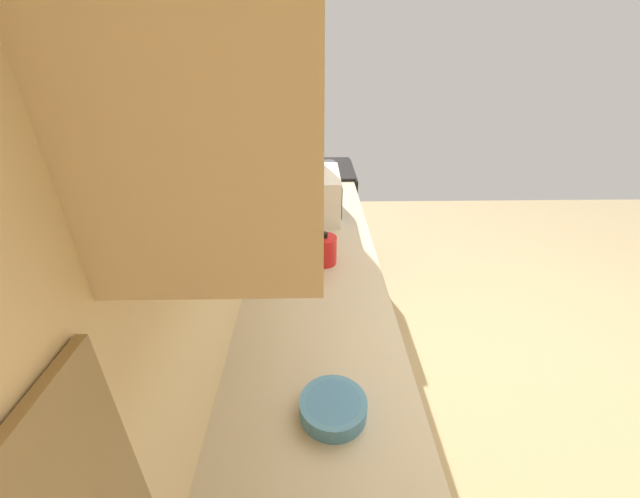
{
  "coord_description": "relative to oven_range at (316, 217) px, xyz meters",
  "views": [
    {
      "loc": [
        -1.64,
        1.39,
        1.84
      ],
      "look_at": [
        -0.67,
        1.37,
        1.31
      ],
      "focal_mm": 20.96,
      "sensor_mm": 36.0,
      "label": 1
    }
  ],
  "objects": [
    {
      "name": "microwave",
      "position": [
        -0.95,
        0.04,
        0.57
      ],
      "size": [
        0.45,
        0.36,
        0.26
      ],
      "color": "white",
      "rests_on": "counter_run"
    },
    {
      "name": "bowl",
      "position": [
        -2.39,
        -0.03,
        0.47
      ],
      "size": [
        0.19,
        0.19,
        0.05
      ],
      "color": "#4C8CBF",
      "rests_on": "counter_run"
    },
    {
      "name": "oven_range",
      "position": [
        0.0,
        0.0,
        0.0
      ],
      "size": [
        0.66,
        0.66,
        1.09
      ],
      "color": "black",
      "rests_on": "ground_plane"
    },
    {
      "name": "kettle",
      "position": [
        -1.54,
        -0.03,
        0.51
      ],
      "size": [
        0.16,
        0.12,
        0.16
      ],
      "color": "red",
      "rests_on": "counter_run"
    },
    {
      "name": "wall_back",
      "position": [
        -1.46,
        0.39,
        0.95
      ],
      "size": [
        3.9,
        0.12,
        2.83
      ],
      "primitive_type": "cube",
      "color": "beige",
      "rests_on": "ground_plane"
    },
    {
      "name": "ground_plane",
      "position": [
        -1.46,
        -1.36,
        -0.47
      ],
      "size": [
        6.05,
        6.05,
        0.0
      ],
      "primitive_type": "plane",
      "color": "tan"
    },
    {
      "name": "counter_run",
      "position": [
        -1.84,
        0.02,
        -0.01
      ],
      "size": [
        3.02,
        0.63,
        0.91
      ],
      "color": "beige",
      "rests_on": "ground_plane"
    },
    {
      "name": "upper_cabinets",
      "position": [
        -1.84,
        0.17,
        1.36
      ],
      "size": [
        1.7,
        0.31,
        0.59
      ],
      "color": "beige"
    }
  ]
}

